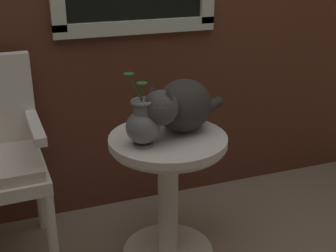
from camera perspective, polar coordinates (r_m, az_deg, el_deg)
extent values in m
cube|color=beige|center=(2.38, -3.92, 12.30)|extent=(0.85, 0.03, 0.07)
cylinder|color=silver|center=(2.30, 0.00, -15.51)|extent=(0.44, 0.44, 0.03)
cylinder|color=silver|center=(2.14, 0.00, -9.18)|extent=(0.09, 0.09, 0.56)
cylinder|color=silver|center=(2.00, 0.00, -1.80)|extent=(0.53, 0.53, 0.03)
torus|color=silver|center=(2.01, 0.00, -2.51)|extent=(0.51, 0.51, 0.02)
cylinder|color=silver|center=(2.14, -14.31, -13.20)|extent=(0.04, 0.04, 0.42)
cylinder|color=silver|center=(2.48, -15.80, -8.05)|extent=(0.04, 0.04, 0.42)
cube|color=silver|center=(2.10, -16.40, 0.02)|extent=(0.07, 0.41, 0.04)
ellipsoid|color=#33302D|center=(2.02, 2.03, 2.60)|extent=(0.36, 0.35, 0.24)
sphere|color=#494643|center=(1.87, -0.95, 2.31)|extent=(0.15, 0.15, 0.15)
cone|color=#33302D|center=(1.87, -1.98, 4.49)|extent=(0.05, 0.05, 0.05)
cone|color=#33302D|center=(1.82, 0.09, 4.05)|extent=(0.05, 0.05, 0.05)
cylinder|color=#33302D|center=(2.20, 4.82, 2.25)|extent=(0.23, 0.18, 0.05)
cylinder|color=slate|center=(1.91, -3.15, -2.27)|extent=(0.08, 0.08, 0.01)
ellipsoid|color=slate|center=(1.88, -3.20, -0.14)|extent=(0.14, 0.14, 0.14)
cylinder|color=slate|center=(1.85, -3.26, 2.23)|extent=(0.08, 0.08, 0.06)
torus|color=slate|center=(1.84, -3.28, 3.07)|extent=(0.10, 0.10, 0.02)
cylinder|color=#2D662D|center=(1.82, -4.11, 4.68)|extent=(0.06, 0.02, 0.11)
cone|color=#2D662D|center=(1.80, -4.97, 6.32)|extent=(0.04, 0.04, 0.02)
cylinder|color=#2D662D|center=(1.81, -3.30, 4.11)|extent=(0.01, 0.03, 0.08)
cone|color=#2D662D|center=(1.78, -3.32, 5.17)|extent=(0.04, 0.04, 0.02)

